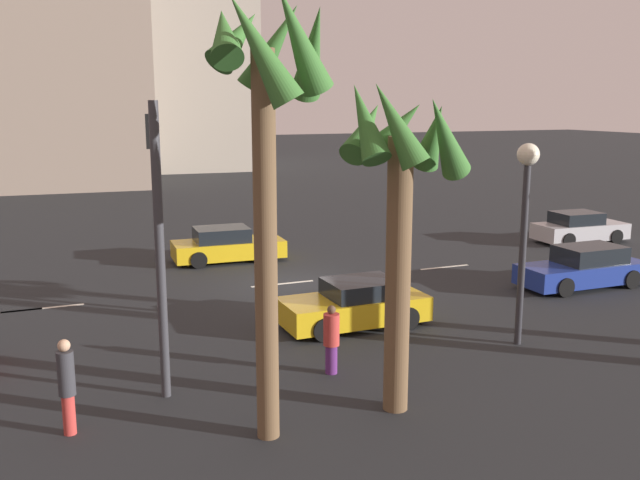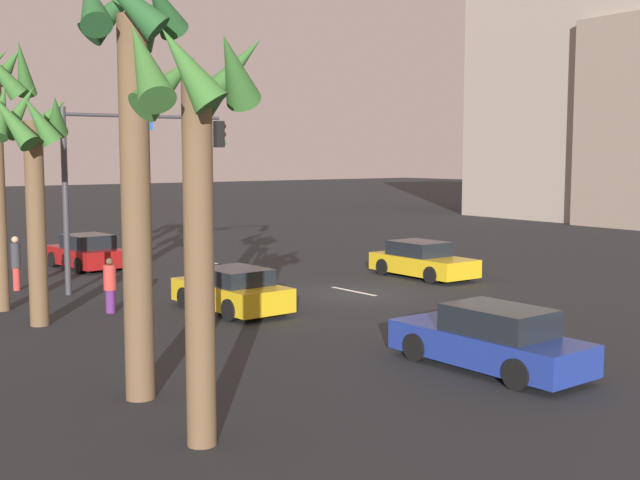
{
  "view_description": "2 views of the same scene",
  "coord_description": "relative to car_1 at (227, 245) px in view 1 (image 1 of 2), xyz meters",
  "views": [
    {
      "loc": [
        7.9,
        22.15,
        6.19
      ],
      "look_at": [
        -0.54,
        1.46,
        1.77
      ],
      "focal_mm": 38.9,
      "sensor_mm": 36.0,
      "label": 1
    },
    {
      "loc": [
        -20.08,
        17.56,
        4.59
      ],
      "look_at": [
        -0.8,
        2.32,
        2.02
      ],
      "focal_mm": 44.44,
      "sensor_mm": 36.0,
      "label": 2
    }
  ],
  "objects": [
    {
      "name": "ground_plane",
      "position": [
        -1.15,
        4.22,
        -0.63
      ],
      "size": [
        220.0,
        220.0,
        0.0
      ],
      "primitive_type": "plane",
      "color": "#232628"
    },
    {
      "name": "lane_stripe_1",
      "position": [
        -13.71,
        4.22,
        -0.63
      ],
      "size": [
        2.12,
        0.14,
        0.01
      ],
      "primitive_type": "cube",
      "color": "silver",
      "rests_on": "ground_plane"
    },
    {
      "name": "lane_stripe_2",
      "position": [
        -7.46,
        4.22,
        -0.63
      ],
      "size": [
        2.09,
        0.14,
        0.01
      ],
      "primitive_type": "cube",
      "color": "silver",
      "rests_on": "ground_plane"
    },
    {
      "name": "lane_stripe_3",
      "position": [
        -0.87,
        4.22,
        -0.63
      ],
      "size": [
        2.28,
        0.14,
        0.01
      ],
      "primitive_type": "cube",
      "color": "silver",
      "rests_on": "ground_plane"
    },
    {
      "name": "lane_stripe_4",
      "position": [
        8.05,
        4.22,
        -0.63
      ],
      "size": [
        2.23,
        0.14,
        0.01
      ],
      "primitive_type": "cube",
      "color": "silver",
      "rests_on": "ground_plane"
    },
    {
      "name": "lane_stripe_5",
      "position": [
        6.91,
        4.22,
        -0.63
      ],
      "size": [
        2.4,
        0.14,
        0.01
      ],
      "primitive_type": "cube",
      "color": "silver",
      "rests_on": "ground_plane"
    },
    {
      "name": "car_1",
      "position": [
        0.0,
        0.0,
        0.0
      ],
      "size": [
        4.42,
        2.08,
        1.37
      ],
      "color": "gold",
      "rests_on": "ground_plane"
    },
    {
      "name": "car_2",
      "position": [
        -15.75,
        2.27,
        0.01
      ],
      "size": [
        4.24,
        2.05,
        1.39
      ],
      "color": "#B7B7BC",
      "rests_on": "ground_plane"
    },
    {
      "name": "car_3",
      "position": [
        -10.33,
        8.45,
        0.01
      ],
      "size": [
        4.57,
        1.82,
        1.41
      ],
      "color": "navy",
      "rests_on": "ground_plane"
    },
    {
      "name": "car_4",
      "position": [
        -1.26,
        9.36,
        -0.02
      ],
      "size": [
        4.13,
        1.95,
        1.32
      ],
      "color": "gold",
      "rests_on": "ground_plane"
    },
    {
      "name": "traffic_signal",
      "position": [
        4.26,
        10.2,
        3.66
      ],
      "size": [
        1.06,
        5.84,
        6.25
      ],
      "color": "#38383D",
      "rests_on": "ground_plane"
    },
    {
      "name": "streetlamp",
      "position": [
        -4.57,
        12.33,
        3.1
      ],
      "size": [
        0.56,
        0.56,
        5.22
      ],
      "color": "#2D2D33",
      "rests_on": "ground_plane"
    },
    {
      "name": "pedestrian_0",
      "position": [
        0.74,
        12.34,
        0.22
      ],
      "size": [
        0.51,
        0.51,
        1.64
      ],
      "color": "#59266B",
      "rests_on": "ground_plane"
    },
    {
      "name": "pedestrian_1",
      "position": [
        6.54,
        13.24,
        0.38
      ],
      "size": [
        0.37,
        0.37,
        1.89
      ],
      "color": "#BF3833",
      "rests_on": "ground_plane"
    },
    {
      "name": "palm_tree_0",
      "position": [
        0.32,
        14.67,
        4.1
      ],
      "size": [
        2.56,
        2.7,
        6.69
      ],
      "color": "brown",
      "rests_on": "ground_plane"
    },
    {
      "name": "palm_tree_3",
      "position": [
        2.98,
        14.83,
        5.48
      ],
      "size": [
        2.31,
        2.7,
        8.1
      ],
      "color": "brown",
      "rests_on": "ground_plane"
    },
    {
      "name": "building_1",
      "position": [
        -4.61,
        -43.46,
        8.69
      ],
      "size": [
        17.76,
        17.47,
        18.64
      ],
      "primitive_type": "cube",
      "rotation": [
        0.0,
        0.0,
        -0.06
      ],
      "color": "#9E9384",
      "rests_on": "ground_plane"
    },
    {
      "name": "building_2",
      "position": [
        4.16,
        -31.32,
        6.2
      ],
      "size": [
        12.49,
        14.02,
        13.67
      ],
      "primitive_type": "cube",
      "rotation": [
        0.0,
        0.0,
        -0.06
      ],
      "color": "gray",
      "rests_on": "ground_plane"
    }
  ]
}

